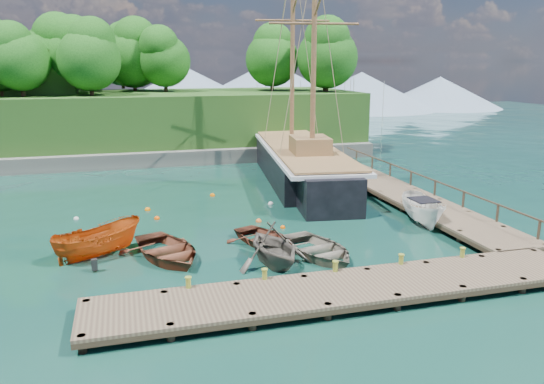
% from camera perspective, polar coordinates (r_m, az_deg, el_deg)
% --- Properties ---
extents(ground, '(160.00, 160.00, 0.00)m').
position_cam_1_polar(ground, '(26.28, -1.55, -6.10)').
color(ground, '#0F362D').
rests_on(ground, ground).
extents(dock_near, '(20.00, 3.20, 1.10)m').
position_cam_1_polar(dock_near, '(21.01, 8.27, -10.27)').
color(dock_near, brown).
rests_on(dock_near, ground).
extents(dock_east, '(3.20, 24.00, 1.10)m').
position_cam_1_polar(dock_east, '(36.57, 13.40, -0.01)').
color(dock_east, brown).
rests_on(dock_east, ground).
extents(bollard_0, '(0.26, 0.26, 0.45)m').
position_cam_1_polar(bollard_0, '(20.98, -8.90, -11.64)').
color(bollard_0, olive).
rests_on(bollard_0, ground).
extents(bollard_1, '(0.26, 0.26, 0.45)m').
position_cam_1_polar(bollard_1, '(21.47, -0.79, -10.84)').
color(bollard_1, olive).
rests_on(bollard_1, ground).
extents(bollard_2, '(0.26, 0.26, 0.45)m').
position_cam_1_polar(bollard_2, '(22.36, 6.77, -9.90)').
color(bollard_2, olive).
rests_on(bollard_2, ground).
extents(bollard_3, '(0.26, 0.26, 0.45)m').
position_cam_1_polar(bollard_3, '(23.60, 13.60, -8.89)').
color(bollard_3, olive).
rests_on(bollard_3, ground).
extents(bollard_4, '(0.26, 0.26, 0.45)m').
position_cam_1_polar(bollard_4, '(25.14, 19.65, -7.90)').
color(bollard_4, olive).
rests_on(bollard_4, ground).
extents(rowboat_0, '(4.95, 5.85, 1.03)m').
position_cam_1_polar(rowboat_0, '(25.52, -11.20, -6.99)').
color(rowboat_0, brown).
rests_on(rowboat_0, ground).
extents(rowboat_1, '(4.06, 4.51, 2.10)m').
position_cam_1_polar(rowboat_1, '(24.28, 0.15, -7.82)').
color(rowboat_1, '#5D574D').
rests_on(rowboat_1, ground).
extents(rowboat_2, '(4.31, 4.97, 0.86)m').
position_cam_1_polar(rowboat_2, '(26.79, -0.67, -5.70)').
color(rowboat_2, '#55281A').
rests_on(rowboat_2, ground).
extents(rowboat_3, '(4.30, 5.32, 0.97)m').
position_cam_1_polar(rowboat_3, '(25.37, 5.06, -6.90)').
color(rowboat_3, '#686153').
rests_on(rowboat_3, ground).
extents(motorboat_orange, '(4.69, 3.50, 1.71)m').
position_cam_1_polar(motorboat_orange, '(26.60, -18.10, -6.57)').
color(motorboat_orange, '#BF490F').
rests_on(motorboat_orange, ground).
extents(cabin_boat_white, '(2.64, 4.86, 1.78)m').
position_cam_1_polar(cabin_boat_white, '(31.31, 15.85, -3.32)').
color(cabin_boat_white, white).
rests_on(cabin_boat_white, ground).
extents(schooner, '(7.83, 28.06, 20.71)m').
position_cam_1_polar(schooner, '(41.02, 3.10, 2.86)').
color(schooner, black).
rests_on(schooner, ground).
extents(mooring_buoy_0, '(0.29, 0.29, 0.29)m').
position_cam_1_polar(mooring_buoy_0, '(28.47, -16.81, -5.12)').
color(mooring_buoy_0, white).
rests_on(mooring_buoy_0, ground).
extents(mooring_buoy_1, '(0.33, 0.33, 0.33)m').
position_cam_1_polar(mooring_buoy_1, '(31.77, -12.27, -2.86)').
color(mooring_buoy_1, '#F35000').
rests_on(mooring_buoy_1, ground).
extents(mooring_buoy_2, '(0.35, 0.35, 0.35)m').
position_cam_1_polar(mooring_buoy_2, '(30.54, -1.44, -3.22)').
color(mooring_buoy_2, orange).
rests_on(mooring_buoy_2, ground).
extents(mooring_buoy_3, '(0.36, 0.36, 0.36)m').
position_cam_1_polar(mooring_buoy_3, '(34.16, -0.14, -1.35)').
color(mooring_buoy_3, white).
rests_on(mooring_buoy_3, ground).
extents(mooring_buoy_4, '(0.36, 0.36, 0.36)m').
position_cam_1_polar(mooring_buoy_4, '(33.75, -13.23, -1.92)').
color(mooring_buoy_4, orange).
rests_on(mooring_buoy_4, ground).
extents(mooring_buoy_5, '(0.35, 0.35, 0.35)m').
position_cam_1_polar(mooring_buoy_5, '(36.55, -6.43, -0.42)').
color(mooring_buoy_5, '#E06700').
rests_on(mooring_buoy_5, ground).
extents(mooring_buoy_6, '(0.29, 0.29, 0.29)m').
position_cam_1_polar(mooring_buoy_6, '(33.07, -20.31, -2.76)').
color(mooring_buoy_6, silver).
rests_on(mooring_buoy_6, ground).
extents(mooring_buoy_7, '(0.28, 0.28, 0.28)m').
position_cam_1_polar(mooring_buoy_7, '(29.41, 1.17, -3.89)').
color(mooring_buoy_7, '#EC5700').
rests_on(mooring_buoy_7, ground).
extents(headland, '(51.00, 19.31, 12.90)m').
position_cam_1_polar(headland, '(55.85, -23.05, 9.27)').
color(headland, '#474744').
rests_on(headland, ground).
extents(distant_ridge, '(117.00, 40.00, 10.00)m').
position_cam_1_polar(distant_ridge, '(94.63, -9.59, 10.90)').
color(distant_ridge, '#728CA5').
rests_on(distant_ridge, ground).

